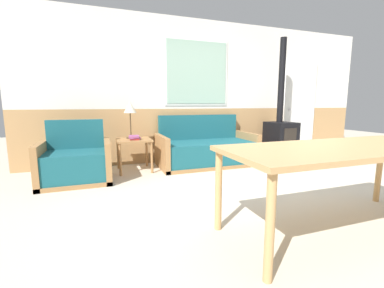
# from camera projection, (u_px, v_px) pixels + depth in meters

# --- Properties ---
(ground_plane) EXTENTS (16.00, 16.00, 0.00)m
(ground_plane) POSITION_uv_depth(u_px,v_px,m) (308.00, 203.00, 2.91)
(ground_plane) COLOR beige
(wall_back) EXTENTS (7.20, 0.09, 2.70)m
(wall_back) POSITION_uv_depth(u_px,v_px,m) (213.00, 91.00, 5.14)
(wall_back) COLOR tan
(wall_back) RESTS_ON ground_plane
(couch) EXTENTS (1.75, 0.90, 0.90)m
(couch) POSITION_uv_depth(u_px,v_px,m) (206.00, 150.00, 4.72)
(couch) COLOR #9E7042
(couch) RESTS_ON ground_plane
(armchair) EXTENTS (0.95, 0.73, 0.88)m
(armchair) POSITION_uv_depth(u_px,v_px,m) (76.00, 163.00, 3.65)
(armchair) COLOR #9E7042
(armchair) RESTS_ON ground_plane
(side_table) EXTENTS (0.55, 0.55, 0.54)m
(side_table) POSITION_uv_depth(u_px,v_px,m) (134.00, 144.00, 4.25)
(side_table) COLOR #9E7042
(side_table) RESTS_ON ground_plane
(table_lamp) EXTENTS (0.21, 0.21, 0.61)m
(table_lamp) POSITION_uv_depth(u_px,v_px,m) (130.00, 109.00, 4.24)
(table_lamp) COLOR #4C3823
(table_lamp) RESTS_ON side_table
(book_stack) EXTENTS (0.19, 0.18, 0.07)m
(book_stack) POSITION_uv_depth(u_px,v_px,m) (134.00, 137.00, 4.14)
(book_stack) COLOR #B22823
(book_stack) RESTS_ON side_table
(dining_table) EXTENTS (2.13, 0.85, 0.76)m
(dining_table) POSITION_uv_depth(u_px,v_px,m) (344.00, 154.00, 2.19)
(dining_table) COLOR tan
(dining_table) RESTS_ON ground_plane
(wood_stove) EXTENTS (0.47, 0.57, 2.37)m
(wood_stove) POSITION_uv_depth(u_px,v_px,m) (281.00, 132.00, 5.13)
(wood_stove) COLOR black
(wood_stove) RESTS_ON ground_plane
(entry_door) EXTENTS (0.85, 0.09, 2.05)m
(entry_door) POSITION_uv_depth(u_px,v_px,m) (299.00, 108.00, 5.85)
(entry_door) COLOR white
(entry_door) RESTS_ON ground_plane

